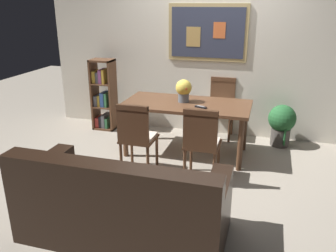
{
  "coord_description": "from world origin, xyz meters",
  "views": [
    {
      "loc": [
        0.89,
        -3.87,
        2.01
      ],
      "look_at": [
        -0.17,
        -0.25,
        0.65
      ],
      "focal_mm": 37.19,
      "sensor_mm": 36.0,
      "label": 1
    }
  ],
  "objects_px": {
    "bookshelf": "(103,97)",
    "potted_ivy": "(282,123)",
    "dining_chair_near_right": "(202,139)",
    "dining_chair_near_left": "(136,133)",
    "dining_chair_far_right": "(221,103)",
    "flower_vase": "(184,89)",
    "tv_remote": "(201,107)",
    "dining_table": "(187,109)",
    "leather_couch": "(122,207)"
  },
  "relations": [
    {
      "from": "dining_chair_near_left",
      "to": "tv_remote",
      "type": "height_order",
      "value": "dining_chair_near_left"
    },
    {
      "from": "leather_couch",
      "to": "bookshelf",
      "type": "bearing_deg",
      "value": 119.1
    },
    {
      "from": "potted_ivy",
      "to": "tv_remote",
      "type": "distance_m",
      "value": 1.38
    },
    {
      "from": "leather_couch",
      "to": "bookshelf",
      "type": "xyz_separation_m",
      "value": [
        -1.42,
        2.55,
        0.23
      ]
    },
    {
      "from": "potted_ivy",
      "to": "dining_chair_near_right",
      "type": "bearing_deg",
      "value": -122.94
    },
    {
      "from": "dining_chair_near_left",
      "to": "potted_ivy",
      "type": "height_order",
      "value": "dining_chair_near_left"
    },
    {
      "from": "dining_chair_near_right",
      "to": "dining_chair_far_right",
      "type": "bearing_deg",
      "value": 89.85
    },
    {
      "from": "dining_chair_near_right",
      "to": "bookshelf",
      "type": "distance_m",
      "value": 2.32
    },
    {
      "from": "bookshelf",
      "to": "tv_remote",
      "type": "bearing_deg",
      "value": -23.42
    },
    {
      "from": "dining_chair_near_right",
      "to": "dining_chair_far_right",
      "type": "height_order",
      "value": "same"
    },
    {
      "from": "leather_couch",
      "to": "potted_ivy",
      "type": "distance_m",
      "value": 2.95
    },
    {
      "from": "dining_table",
      "to": "flower_vase",
      "type": "bearing_deg",
      "value": 139.29
    },
    {
      "from": "dining_chair_near_left",
      "to": "flower_vase",
      "type": "height_order",
      "value": "flower_vase"
    },
    {
      "from": "dining_chair_far_right",
      "to": "flower_vase",
      "type": "height_order",
      "value": "flower_vase"
    },
    {
      "from": "flower_vase",
      "to": "dining_chair_near_right",
      "type": "bearing_deg",
      "value": -62.85
    },
    {
      "from": "dining_chair_far_right",
      "to": "tv_remote",
      "type": "bearing_deg",
      "value": -98.0
    },
    {
      "from": "dining_chair_near_left",
      "to": "potted_ivy",
      "type": "xyz_separation_m",
      "value": [
        1.68,
        1.44,
        -0.19
      ]
    },
    {
      "from": "potted_ivy",
      "to": "dining_table",
      "type": "bearing_deg",
      "value": -152.87
    },
    {
      "from": "dining_table",
      "to": "potted_ivy",
      "type": "distance_m",
      "value": 1.45
    },
    {
      "from": "leather_couch",
      "to": "flower_vase",
      "type": "bearing_deg",
      "value": 88.4
    },
    {
      "from": "dining_chair_near_right",
      "to": "leather_couch",
      "type": "distance_m",
      "value": 1.31
    },
    {
      "from": "dining_chair_near_left",
      "to": "potted_ivy",
      "type": "bearing_deg",
      "value": 40.6
    },
    {
      "from": "dining_chair_near_right",
      "to": "dining_chair_near_left",
      "type": "xyz_separation_m",
      "value": [
        -0.77,
        -0.04,
        0.0
      ]
    },
    {
      "from": "dining_chair_near_left",
      "to": "leather_couch",
      "type": "distance_m",
      "value": 1.22
    },
    {
      "from": "dining_table",
      "to": "dining_chair_near_right",
      "type": "relative_size",
      "value": 1.86
    },
    {
      "from": "dining_chair_near_left",
      "to": "bookshelf",
      "type": "height_order",
      "value": "bookshelf"
    },
    {
      "from": "dining_chair_far_right",
      "to": "dining_chair_near_right",
      "type": "bearing_deg",
      "value": -90.15
    },
    {
      "from": "flower_vase",
      "to": "tv_remote",
      "type": "xyz_separation_m",
      "value": [
        0.28,
        -0.21,
        -0.16
      ]
    },
    {
      "from": "tv_remote",
      "to": "dining_table",
      "type": "bearing_deg",
      "value": 143.39
    },
    {
      "from": "dining_chair_far_right",
      "to": "tv_remote",
      "type": "xyz_separation_m",
      "value": [
        -0.14,
        -0.97,
        0.2
      ]
    },
    {
      "from": "dining_chair_far_right",
      "to": "bookshelf",
      "type": "xyz_separation_m",
      "value": [
        -1.89,
        -0.21,
        0.0
      ]
    },
    {
      "from": "dining_chair_far_right",
      "to": "leather_couch",
      "type": "xyz_separation_m",
      "value": [
        -0.47,
        -2.76,
        -0.23
      ]
    },
    {
      "from": "bookshelf",
      "to": "dining_table",
      "type": "bearing_deg",
      "value": -21.19
    },
    {
      "from": "bookshelf",
      "to": "dining_chair_near_left",
      "type": "bearing_deg",
      "value": -51.3
    },
    {
      "from": "dining_chair_far_right",
      "to": "flower_vase",
      "type": "distance_m",
      "value": 0.93
    },
    {
      "from": "dining_chair_far_right",
      "to": "bookshelf",
      "type": "bearing_deg",
      "value": -173.65
    },
    {
      "from": "flower_vase",
      "to": "dining_table",
      "type": "bearing_deg",
      "value": -40.71
    },
    {
      "from": "potted_ivy",
      "to": "flower_vase",
      "type": "bearing_deg",
      "value": -155.52
    },
    {
      "from": "dining_chair_near_right",
      "to": "tv_remote",
      "type": "bearing_deg",
      "value": 102.67
    },
    {
      "from": "dining_table",
      "to": "dining_chair_far_right",
      "type": "xyz_separation_m",
      "value": [
        0.36,
        0.8,
        -0.1
      ]
    },
    {
      "from": "bookshelf",
      "to": "potted_ivy",
      "type": "xyz_separation_m",
      "value": [
        2.8,
        0.05,
        -0.19
      ]
    },
    {
      "from": "dining_chair_near_left",
      "to": "bookshelf",
      "type": "distance_m",
      "value": 1.78
    },
    {
      "from": "bookshelf",
      "to": "potted_ivy",
      "type": "distance_m",
      "value": 2.8
    },
    {
      "from": "dining_chair_near_right",
      "to": "bookshelf",
      "type": "bearing_deg",
      "value": 144.46
    },
    {
      "from": "dining_chair_near_right",
      "to": "potted_ivy",
      "type": "xyz_separation_m",
      "value": [
        0.91,
        1.4,
        -0.19
      ]
    },
    {
      "from": "dining_table",
      "to": "flower_vase",
      "type": "distance_m",
      "value": 0.27
    },
    {
      "from": "dining_table",
      "to": "tv_remote",
      "type": "height_order",
      "value": "tv_remote"
    },
    {
      "from": "flower_vase",
      "to": "bookshelf",
      "type": "bearing_deg",
      "value": 159.69
    },
    {
      "from": "potted_ivy",
      "to": "tv_remote",
      "type": "height_order",
      "value": "tv_remote"
    },
    {
      "from": "dining_chair_near_left",
      "to": "flower_vase",
      "type": "relative_size",
      "value": 2.99
    }
  ]
}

